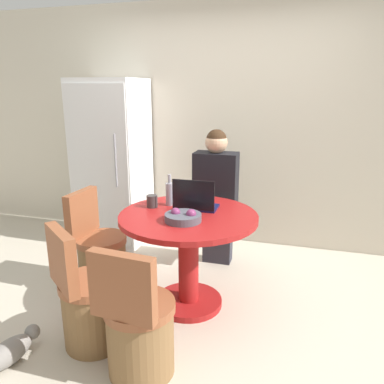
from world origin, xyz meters
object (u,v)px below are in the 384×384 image
(laptop, at_px, (195,202))
(cat, at_px, (10,351))
(refrigerator, at_px, (112,162))
(chair_near_camera, at_px, (139,332))
(chair_left_side, at_px, (100,257))
(person_seated, at_px, (217,193))
(bottle, at_px, (170,193))
(dining_table, at_px, (188,243))
(fruit_bowl, at_px, (183,217))
(chair_near_left_corner, at_px, (90,305))

(laptop, distance_m, cat, 1.62)
(refrigerator, bearing_deg, chair_near_camera, -59.08)
(laptop, bearing_deg, chair_left_side, 5.70)
(person_seated, xyz_separation_m, bottle, (-0.27, -0.58, 0.14))
(dining_table, xyz_separation_m, bottle, (-0.21, 0.18, 0.34))
(chair_left_side, relative_size, fruit_bowl, 3.26)
(chair_near_left_corner, relative_size, bottle, 3.37)
(laptop, bearing_deg, dining_table, 82.11)
(dining_table, xyz_separation_m, chair_near_camera, (-0.07, -0.82, -0.24))
(chair_near_camera, distance_m, chair_near_left_corner, 0.46)
(refrigerator, bearing_deg, laptop, -38.25)
(refrigerator, xyz_separation_m, chair_near_left_corner, (0.72, -1.76, -0.61))
(person_seated, bearing_deg, dining_table, 86.09)
(chair_near_camera, bearing_deg, cat, 14.92)
(cat, bearing_deg, fruit_bowl, -38.16)
(dining_table, height_order, fruit_bowl, fruit_bowl)
(dining_table, relative_size, fruit_bowl, 3.99)
(dining_table, distance_m, laptop, 0.33)
(chair_near_camera, height_order, cat, chair_near_camera)
(refrigerator, distance_m, chair_left_side, 1.29)
(dining_table, distance_m, chair_left_side, 0.85)
(bottle, relative_size, cat, 0.54)
(person_seated, bearing_deg, fruit_bowl, 87.27)
(dining_table, xyz_separation_m, chair_near_left_corner, (-0.50, -0.65, -0.24))
(refrigerator, relative_size, dining_table, 1.69)
(chair_left_side, xyz_separation_m, bottle, (0.60, 0.13, 0.59))
(laptop, bearing_deg, bottle, -12.00)
(fruit_bowl, bearing_deg, chair_near_camera, -96.64)
(refrigerator, xyz_separation_m, cat, (0.31, -2.07, -0.82))
(chair_near_left_corner, xyz_separation_m, person_seated, (0.55, 1.41, 0.45))
(person_seated, relative_size, cat, 2.83)
(chair_near_camera, xyz_separation_m, chair_near_left_corner, (-0.43, 0.17, 0.00))
(chair_left_side, bearing_deg, chair_near_camera, -135.73)
(chair_near_camera, relative_size, person_seated, 0.64)
(chair_left_side, relative_size, chair_near_left_corner, 1.00)
(fruit_bowl, bearing_deg, refrigerator, 134.19)
(bottle, xyz_separation_m, cat, (-0.69, -1.15, -0.80))
(dining_table, relative_size, bottle, 4.13)
(dining_table, bearing_deg, chair_near_left_corner, -127.69)
(bottle, bearing_deg, fruit_bowl, -56.65)
(laptop, bearing_deg, person_seated, -93.08)
(refrigerator, bearing_deg, dining_table, -42.22)
(dining_table, height_order, chair_near_camera, chair_near_camera)
(dining_table, height_order, laptop, laptop)
(chair_left_side, height_order, cat, chair_left_side)
(bottle, bearing_deg, chair_left_side, -167.61)
(refrigerator, distance_m, bottle, 1.37)
(refrigerator, xyz_separation_m, dining_table, (1.22, -1.11, -0.37))
(chair_left_side, height_order, laptop, laptop)
(chair_left_side, relative_size, cat, 1.82)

